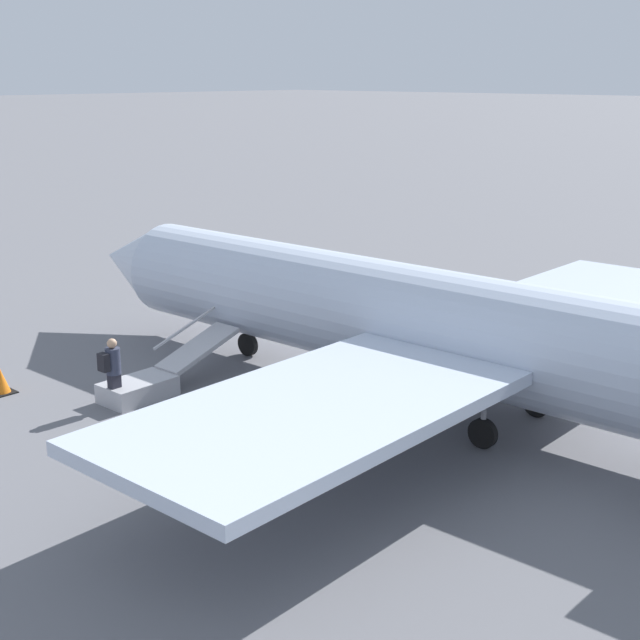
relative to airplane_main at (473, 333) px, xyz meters
The scene contains 5 objects.
ground_plane 2.31m from the airplane_main, ahead, with size 600.00×600.00×0.00m, color slate.
airplane_main is the anchor object (origin of this frame).
boarding_stairs 8.14m from the airplane_main, 30.97° to the left, with size 1.15×4.05×1.74m.
passenger 8.62m from the airplane_main, 37.84° to the left, with size 0.36×0.54×1.74m.
traffic_cone_near_stairs 11.89m from the airplane_main, 34.36° to the left, with size 0.62×0.62×0.68m.
Camera 1 is at (-11.71, 16.65, 7.86)m, focal length 50.00 mm.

